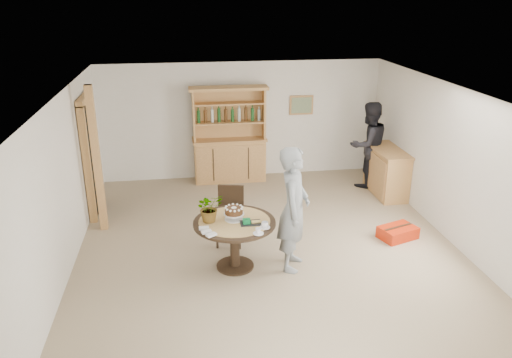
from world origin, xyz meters
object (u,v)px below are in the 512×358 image
object	(u,v)px
red_suitcase	(398,232)
dining_table	(235,230)
hutch	(230,150)
dining_chair	(230,211)
teen_boy	(294,209)
sideboard	(387,171)
adult_person	(368,145)

from	to	relation	value
red_suitcase	dining_table	bearing A→B (deg)	171.58
hutch	red_suitcase	size ratio (longest dim) A/B	2.93
dining_chair	teen_boy	bearing A→B (deg)	-34.38
hutch	dining_table	xyz separation A→B (m)	(-0.29, -3.65, -0.08)
sideboard	red_suitcase	world-z (taller)	sideboard
sideboard	dining_table	distance (m)	4.12
dining_table	dining_chair	distance (m)	0.83
sideboard	teen_boy	bearing A→B (deg)	-134.68
dining_chair	red_suitcase	bearing A→B (deg)	7.31
dining_table	teen_boy	bearing A→B (deg)	-6.71
adult_person	dining_chair	bearing A→B (deg)	15.22
teen_boy	adult_person	size ratio (longest dim) A/B	1.04
dining_chair	adult_person	distance (m)	3.72
teen_boy	red_suitcase	world-z (taller)	teen_boy
hutch	adult_person	xyz separation A→B (m)	(2.80, -0.76, 0.21)
sideboard	adult_person	size ratio (longest dim) A/B	0.70
hutch	red_suitcase	distance (m)	4.05
dining_chair	teen_boy	distance (m)	1.31
sideboard	adult_person	distance (m)	0.68
sideboard	dining_chair	xyz separation A→B (m)	(-3.32, -1.58, 0.06)
hutch	sideboard	xyz separation A→B (m)	(3.04, -1.24, -0.22)
teen_boy	adult_person	bearing A→B (deg)	-16.34
dining_table	adult_person	bearing A→B (deg)	43.08
sideboard	teen_boy	xyz separation A→B (m)	(-2.48, -2.51, 0.46)
sideboard	teen_boy	size ratio (longest dim) A/B	0.67
hutch	dining_chair	bearing A→B (deg)	-95.56
adult_person	red_suitcase	bearing A→B (deg)	63.94
dining_table	red_suitcase	distance (m)	2.88
hutch	teen_boy	bearing A→B (deg)	-81.57
dining_chair	teen_boy	world-z (taller)	teen_boy
teen_boy	red_suitcase	bearing A→B (deg)	-51.84
dining_chair	red_suitcase	world-z (taller)	dining_chair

